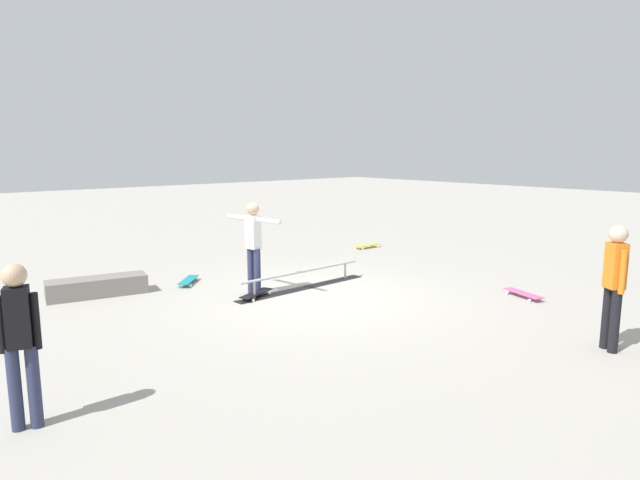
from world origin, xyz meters
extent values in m
plane|color=#ADA89E|center=(0.00, 0.00, 0.00)|extent=(60.00, 60.00, 0.00)
cube|color=black|center=(-0.16, -0.65, 0.01)|extent=(3.01, 0.36, 0.01)
cylinder|color=#B7B7BC|center=(-1.30, -0.70, 0.17)|extent=(0.04, 0.04, 0.33)
cylinder|color=#B7B7BC|center=(0.97, -0.61, 0.17)|extent=(0.04, 0.04, 0.33)
cylinder|color=#B7B7BC|center=(-0.16, -0.65, 0.33)|extent=(2.84, 0.16, 0.05)
cube|color=gray|center=(3.01, -2.64, 0.17)|extent=(1.77, 0.82, 0.34)
cylinder|color=#2D3351|center=(0.77, -0.81, 0.43)|extent=(0.14, 0.14, 0.85)
cylinder|color=#2D3351|center=(0.80, -0.98, 0.43)|extent=(0.14, 0.14, 0.85)
cube|color=white|center=(0.78, -0.89, 1.16)|extent=(0.23, 0.25, 0.60)
sphere|color=tan|center=(0.78, -0.89, 1.57)|extent=(0.23, 0.23, 0.23)
cylinder|color=white|center=(0.72, -0.50, 1.39)|extent=(0.17, 0.57, 0.08)
cylinder|color=white|center=(0.85, -1.28, 1.39)|extent=(0.17, 0.57, 0.08)
cube|color=black|center=(0.88, -0.69, 0.08)|extent=(0.81, 0.50, 0.02)
cylinder|color=white|center=(1.08, -0.48, 0.03)|extent=(0.06, 0.05, 0.05)
cylinder|color=white|center=(1.17, -0.69, 0.03)|extent=(0.06, 0.05, 0.05)
cylinder|color=white|center=(0.58, -0.69, 0.03)|extent=(0.06, 0.05, 0.05)
cylinder|color=white|center=(0.67, -0.91, 0.03)|extent=(0.06, 0.05, 0.05)
cylinder|color=#2D3351|center=(5.05, 1.81, 0.41)|extent=(0.15, 0.15, 0.81)
cylinder|color=#2D3351|center=(5.20, 1.76, 0.41)|extent=(0.15, 0.15, 0.81)
cube|color=black|center=(5.13, 1.78, 1.10)|extent=(0.26, 0.24, 0.57)
sphere|color=tan|center=(5.13, 1.78, 1.49)|extent=(0.22, 0.22, 0.22)
cylinder|color=black|center=(4.99, 1.83, 1.05)|extent=(0.09, 0.09, 0.54)
cylinder|color=black|center=(5.26, 1.74, 1.05)|extent=(0.09, 0.09, 0.54)
cylinder|color=black|center=(-1.18, 4.55, 0.42)|extent=(0.17, 0.17, 0.84)
cylinder|color=black|center=(-1.27, 4.42, 0.42)|extent=(0.17, 0.17, 0.84)
cube|color=orange|center=(-1.23, 4.49, 1.14)|extent=(0.28, 0.29, 0.60)
sphere|color=beige|center=(-1.23, 4.49, 1.55)|extent=(0.23, 0.23, 0.23)
cylinder|color=orange|center=(-1.15, 4.61, 1.09)|extent=(0.11, 0.11, 0.56)
cylinder|color=orange|center=(-1.31, 4.36, 1.09)|extent=(0.11, 0.11, 0.56)
cube|color=#E05993|center=(-2.77, 2.39, 0.08)|extent=(0.41, 0.82, 0.02)
cylinder|color=white|center=(-2.73, 2.10, 0.03)|extent=(0.04, 0.06, 0.05)
cylinder|color=white|center=(-2.95, 2.16, 0.03)|extent=(0.04, 0.06, 0.05)
cylinder|color=white|center=(-2.58, 2.62, 0.03)|extent=(0.04, 0.06, 0.05)
cylinder|color=white|center=(-2.80, 2.69, 0.03)|extent=(0.04, 0.06, 0.05)
cube|color=yellow|center=(-4.15, -2.89, 0.08)|extent=(0.81, 0.23, 0.02)
cylinder|color=white|center=(-3.88, -2.79, 0.03)|extent=(0.06, 0.03, 0.05)
cylinder|color=white|center=(-3.89, -3.02, 0.03)|extent=(0.06, 0.03, 0.05)
cylinder|color=white|center=(-4.42, -2.77, 0.03)|extent=(0.06, 0.03, 0.05)
cylinder|color=white|center=(-4.43, -3.00, 0.03)|extent=(0.06, 0.03, 0.05)
cube|color=teal|center=(1.34, -2.40, 0.08)|extent=(0.69, 0.72, 0.02)
cylinder|color=white|center=(1.44, -2.12, 0.03)|extent=(0.06, 0.06, 0.05)
cylinder|color=white|center=(1.60, -2.28, 0.03)|extent=(0.06, 0.06, 0.05)
cylinder|color=white|center=(1.07, -2.52, 0.03)|extent=(0.06, 0.06, 0.05)
cylinder|color=white|center=(1.24, -2.68, 0.03)|extent=(0.06, 0.06, 0.05)
camera|label=1|loc=(6.13, 7.27, 2.63)|focal=30.67mm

